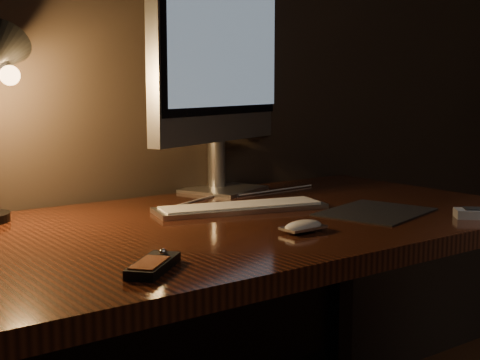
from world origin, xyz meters
TOP-DOWN VIEW (x-y plane):
  - desk at (0.00, 1.93)m, footprint 1.60×0.75m
  - monitor at (0.31, 2.18)m, footprint 0.57×0.26m
  - keyboard at (0.17, 1.93)m, footprint 0.42×0.21m
  - mousepad at (0.41, 1.73)m, footprint 0.29×0.26m
  - mouse at (0.14, 1.67)m, footprint 0.09×0.05m
  - media_remote at (-0.24, 1.60)m, footprint 0.13×0.12m
  - cable at (0.27, 2.08)m, footprint 0.55×0.13m

SIDE VIEW (x-z plane):
  - desk at x=0.00m, z-range 0.25..1.00m
  - mousepad at x=0.41m, z-range 0.75..0.75m
  - cable at x=0.27m, z-range 0.75..0.75m
  - keyboard at x=0.17m, z-range 0.75..0.76m
  - mouse at x=0.14m, z-range 0.75..0.77m
  - media_remote at x=-0.24m, z-range 0.75..0.77m
  - monitor at x=0.31m, z-range 0.81..1.44m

